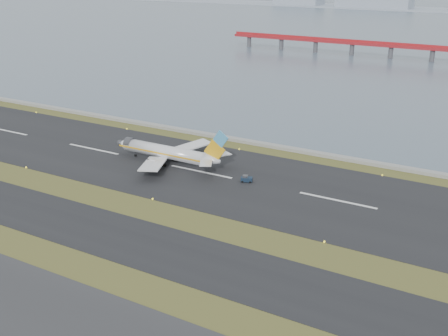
# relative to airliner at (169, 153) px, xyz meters

# --- Properties ---
(ground) EXTENTS (1000.00, 1000.00, 0.00)m
(ground) POSITION_rel_airliner_xyz_m (11.57, -31.01, -3.46)
(ground) COLOR #324117
(ground) RESTS_ON ground
(taxiway_strip) EXTENTS (1000.00, 18.00, 0.10)m
(taxiway_strip) POSITION_rel_airliner_xyz_m (11.57, -43.01, -3.41)
(taxiway_strip) COLOR black
(taxiway_strip) RESTS_ON ground
(runway_strip) EXTENTS (1000.00, 45.00, 0.10)m
(runway_strip) POSITION_rel_airliner_xyz_m (11.57, -1.01, -3.41)
(runway_strip) COLOR black
(runway_strip) RESTS_ON ground
(seawall) EXTENTS (1000.00, 2.50, 1.00)m
(seawall) POSITION_rel_airliner_xyz_m (11.57, 28.99, -2.96)
(seawall) COLOR gray
(seawall) RESTS_ON ground
(red_pier) EXTENTS (260.00, 5.00, 10.20)m
(red_pier) POSITION_rel_airliner_xyz_m (31.57, 218.99, 3.82)
(red_pier) COLOR #A71C22
(red_pier) RESTS_ON ground
(airliner) EXTENTS (38.52, 32.89, 12.80)m
(airliner) POSITION_rel_airliner_xyz_m (0.00, 0.00, 0.00)
(airliner) COLOR white
(airliner) RESTS_ON ground
(pushback_tug) EXTENTS (3.45, 2.71, 1.94)m
(pushback_tug) POSITION_rel_airliner_xyz_m (26.24, -1.43, -2.52)
(pushback_tug) COLOR #132235
(pushback_tug) RESTS_ON ground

